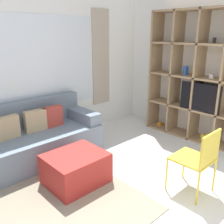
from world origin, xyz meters
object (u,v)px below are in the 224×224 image
ottoman (76,169)px  folding_chair (199,156)px  couch_main (31,140)px  shelving_unit (200,78)px

ottoman → folding_chair: size_ratio=0.88×
couch_main → ottoman: size_ratio=2.85×
shelving_unit → folding_chair: shelving_unit is taller
couch_main → folding_chair: couch_main is taller
shelving_unit → ottoman: bearing=173.7°
folding_chair → couch_main: bearing=-64.0°
couch_main → folding_chair: size_ratio=2.50×
shelving_unit → couch_main: (-2.73, 1.32, -0.83)m
shelving_unit → ottoman: size_ratio=3.11×
folding_chair → ottoman: bearing=-51.6°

